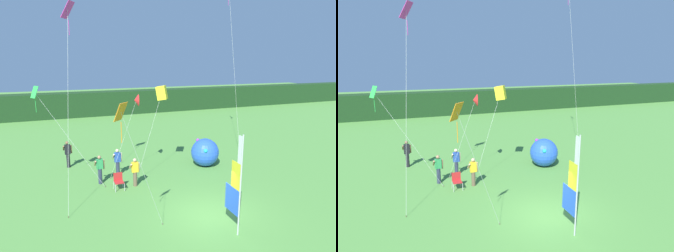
% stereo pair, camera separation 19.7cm
% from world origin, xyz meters
% --- Properties ---
extents(ground_plane, '(120.00, 120.00, 0.00)m').
position_xyz_m(ground_plane, '(0.00, 0.00, 0.00)').
color(ground_plane, '#518E3D').
extents(distant_treeline, '(80.00, 2.40, 2.92)m').
position_xyz_m(distant_treeline, '(0.00, 26.67, 1.46)').
color(distant_treeline, '#193819').
rests_on(distant_treeline, ground).
extents(banner_flag, '(0.06, 1.03, 4.13)m').
position_xyz_m(banner_flag, '(0.26, -1.33, 1.98)').
color(banner_flag, '#B7B7BC').
rests_on(banner_flag, ground).
extents(person_near_banner, '(0.55, 0.48, 1.65)m').
position_xyz_m(person_near_banner, '(-4.10, 5.37, 0.88)').
color(person_near_banner, '#2D334C').
rests_on(person_near_banner, ground).
extents(person_mid_field, '(0.55, 0.48, 1.66)m').
position_xyz_m(person_mid_field, '(-2.94, 6.19, 0.88)').
color(person_mid_field, '#2D334C').
rests_on(person_mid_field, ground).
extents(person_far_left, '(0.55, 0.48, 1.75)m').
position_xyz_m(person_far_left, '(-5.65, 8.68, 0.94)').
color(person_far_left, black).
rests_on(person_far_left, ground).
extents(person_far_right, '(0.55, 0.48, 1.60)m').
position_xyz_m(person_far_right, '(-2.35, 4.36, 0.85)').
color(person_far_right, brown).
rests_on(person_far_right, ground).
extents(inflatable_balloon, '(1.81, 1.81, 1.81)m').
position_xyz_m(inflatable_balloon, '(2.73, 5.83, 0.91)').
color(inflatable_balloon, blue).
rests_on(inflatable_balloon, ground).
extents(folding_chair, '(0.51, 0.51, 0.89)m').
position_xyz_m(folding_chair, '(-3.29, 4.28, 0.51)').
color(folding_chair, '#BCBCC1').
rests_on(folding_chair, ground).
extents(kite_orange_diamond_0, '(2.17, 1.62, 5.50)m').
position_xyz_m(kite_orange_diamond_0, '(-4.04, -1.12, 4.82)').
color(kite_orange_diamond_0, brown).
rests_on(kite_orange_diamond_0, ground).
extents(kite_green_diamond_1, '(3.36, 0.99, 5.55)m').
position_xyz_m(kite_green_diamond_1, '(-6.82, 5.45, 4.83)').
color(kite_green_diamond_1, brown).
rests_on(kite_green_diamond_1, ground).
extents(kite_red_delta_2, '(1.98, 0.78, 4.87)m').
position_xyz_m(kite_red_delta_2, '(-1.69, 6.23, 4.48)').
color(kite_red_delta_2, brown).
rests_on(kite_red_delta_2, ground).
extents(kite_yellow_box_3, '(2.36, 1.39, 5.35)m').
position_xyz_m(kite_yellow_box_3, '(-0.24, 5.85, 4.90)').
color(kite_yellow_box_3, brown).
rests_on(kite_yellow_box_3, ground).
extents(kite_magenta_diamond_5, '(1.12, 3.19, 9.48)m').
position_xyz_m(kite_magenta_diamond_5, '(-5.28, 4.76, 8.55)').
color(kite_magenta_diamond_5, brown).
rests_on(kite_magenta_diamond_5, ground).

